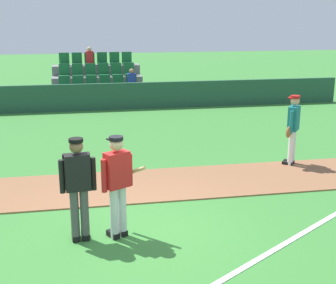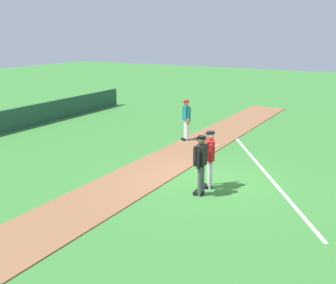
# 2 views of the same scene
# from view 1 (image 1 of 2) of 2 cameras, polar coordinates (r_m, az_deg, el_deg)

# --- Properties ---
(ground_plane) EXTENTS (80.00, 80.00, 0.00)m
(ground_plane) POSITION_cam_1_polar(r_m,az_deg,el_deg) (8.26, -4.52, -11.00)
(ground_plane) COLOR #387A33
(infield_dirt_path) EXTENTS (28.00, 2.07, 0.03)m
(infield_dirt_path) POSITION_cam_1_polar(r_m,az_deg,el_deg) (10.34, -5.91, -5.42)
(infield_dirt_path) COLOR brown
(infield_dirt_path) RESTS_ON ground
(foul_line_chalk) EXTENTS (10.12, 6.62, 0.01)m
(foul_line_chalk) POSITION_cam_1_polar(r_m,az_deg,el_deg) (8.63, 16.45, -10.37)
(foul_line_chalk) COLOR white
(foul_line_chalk) RESTS_ON ground
(dugout_fence) EXTENTS (20.00, 0.16, 1.05)m
(dugout_fence) POSITION_cam_1_polar(r_m,az_deg,el_deg) (18.73, -8.28, 5.45)
(dugout_fence) COLOR #234C38
(dugout_fence) RESTS_ON ground
(stadium_bleachers) EXTENTS (3.90, 2.95, 2.30)m
(stadium_bleachers) POSITION_cam_1_polar(r_m,az_deg,el_deg) (20.57, -8.52, 6.54)
(stadium_bleachers) COLOR slate
(stadium_bleachers) RESTS_ON ground
(batter_red_jersey) EXTENTS (0.74, 0.70, 1.76)m
(batter_red_jersey) POSITION_cam_1_polar(r_m,az_deg,el_deg) (7.78, -6.15, -4.97)
(batter_red_jersey) COLOR silver
(batter_red_jersey) RESTS_ON ground
(umpire_home_plate) EXTENTS (0.59, 0.33, 1.76)m
(umpire_home_plate) POSITION_cam_1_polar(r_m,az_deg,el_deg) (7.76, -10.88, -4.98)
(umpire_home_plate) COLOR #4C4C4C
(umpire_home_plate) RESTS_ON ground
(runner_teal_jersey) EXTENTS (0.52, 0.54, 1.76)m
(runner_teal_jersey) POSITION_cam_1_polar(r_m,az_deg,el_deg) (11.91, 14.92, 1.68)
(runner_teal_jersey) COLOR white
(runner_teal_jersey) RESTS_ON ground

